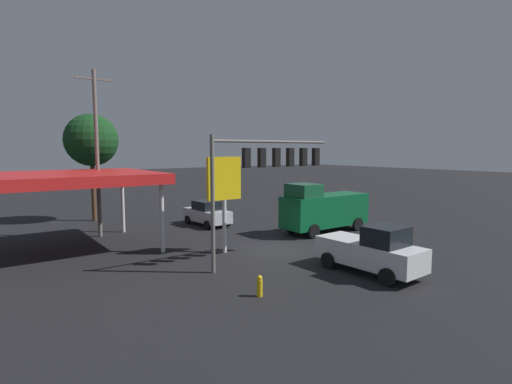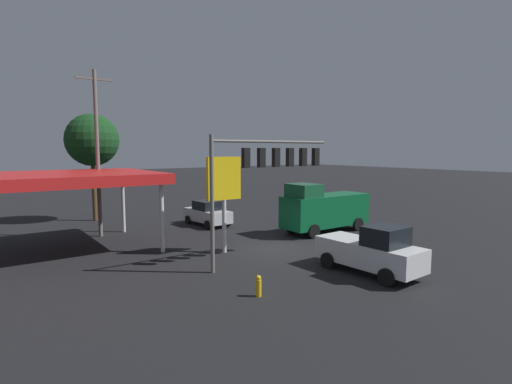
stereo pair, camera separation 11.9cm
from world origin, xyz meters
TOP-DOWN VIEW (x-y plane):
  - ground_plane at (0.00, 0.00)m, footprint 200.00×200.00m
  - traffic_signal_assembly at (2.06, 1.84)m, footprint 7.49×0.43m
  - utility_pole at (7.55, -9.76)m, footprint 2.40×0.26m
  - gas_station_canopy at (10.36, -6.77)m, footprint 10.33×8.30m
  - price_sign at (2.90, -1.12)m, footprint 2.15×0.27m
  - pickup_parked at (-0.74, 6.42)m, footprint 2.41×5.27m
  - delivery_truck at (-5.87, -1.83)m, footprint 6.82×2.61m
  - sedan_far at (-0.40, -9.07)m, footprint 2.27×4.50m
  - street_tree at (6.26, -16.36)m, footprint 4.29×4.29m
  - fire_hydrant at (5.44, 5.69)m, footprint 0.24×0.24m

SIDE VIEW (x-z plane):
  - ground_plane at x=0.00m, z-range 0.00..0.00m
  - fire_hydrant at x=5.44m, z-range 0.00..0.88m
  - sedan_far at x=-0.40m, z-range -0.01..1.92m
  - pickup_parked at x=-0.74m, z-range -0.09..2.31m
  - delivery_truck at x=-5.87m, z-range -0.10..3.48m
  - price_sign at x=2.90m, z-range 1.24..6.76m
  - gas_station_canopy at x=10.36m, z-range 1.95..6.53m
  - traffic_signal_assembly at x=2.06m, z-range 1.81..8.44m
  - utility_pole at x=7.55m, z-range 0.29..11.46m
  - street_tree at x=6.26m, z-range 2.25..11.10m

